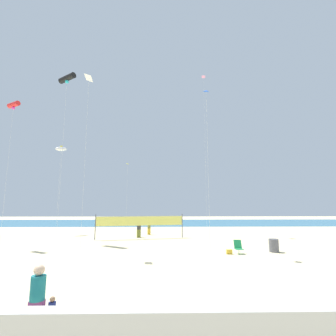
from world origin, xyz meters
TOP-DOWN VIEW (x-y plane):
  - ground_plane at (0.00, 0.00)m, footprint 120.00×120.00m
  - ocean_band at (0.00, 33.75)m, footprint 120.00×20.00m
  - boardwalk_ledge at (0.00, -9.44)m, footprint 28.00×0.44m
  - mother_figure at (-2.02, -8.07)m, footprint 0.38×0.38m
  - toddler_figure at (-1.65, -8.01)m, footprint 0.19×0.19m
  - beachgoer_olive_shirt at (-0.24, 13.52)m, footprint 0.35×0.35m
  - beachgoer_charcoal_shirt at (-1.16, 11.03)m, footprint 0.41×0.41m
  - folding_beach_chair at (6.50, 2.29)m, footprint 0.52×0.65m
  - trash_barrel at (9.17, 2.78)m, footprint 0.66×0.66m
  - volleyball_net at (-0.91, 10.00)m, footprint 8.53×1.85m
  - beach_handbag at (5.81, 2.10)m, footprint 0.38×0.19m
  - kite_white_diamond at (-4.41, 2.88)m, footprint 0.88×0.89m
  - kite_blue_diamond at (4.61, 2.60)m, footprint 0.46×0.46m
  - kite_black_tube at (-8.77, 9.21)m, footprint 2.18×1.77m
  - kite_red_tube at (-12.02, 6.03)m, footprint 1.39×1.06m
  - kite_pink_diamond at (6.56, 14.65)m, footprint 0.68×0.68m
  - kite_white_inflatable at (-11.37, 15.15)m, footprint 1.40×1.51m
  - kite_yellow_diamond at (-3.51, 18.28)m, footprint 0.48×0.48m

SIDE VIEW (x-z plane):
  - ground_plane at x=0.00m, z-range 0.00..0.00m
  - ocean_band at x=0.00m, z-range 0.00..0.01m
  - beach_handbag at x=5.81m, z-range 0.00..0.30m
  - toddler_figure at x=-1.65m, z-range 0.03..0.86m
  - trash_barrel at x=9.17m, z-range 0.00..0.90m
  - folding_beach_chair at x=6.50m, z-range 0.02..0.91m
  - boardwalk_ledge at x=0.00m, z-range 0.00..1.05m
  - beachgoer_olive_shirt at x=-0.24m, z-range 0.05..1.57m
  - mother_figure at x=-2.02m, z-range 0.06..1.72m
  - beachgoer_charcoal_shirt at x=-1.16m, z-range 0.06..1.85m
  - volleyball_net at x=-0.91m, z-range 0.44..2.84m
  - kite_yellow_diamond at x=-3.51m, z-range 3.92..12.94m
  - kite_white_inflatable at x=-11.37m, z-range 4.89..15.53m
  - kite_blue_diamond at x=4.61m, z-range 5.33..17.39m
  - kite_red_tube at x=-12.02m, z-range 5.91..18.28m
  - kite_white_diamond at x=-4.41m, z-range 6.24..19.56m
  - kite_black_tube at x=-8.77m, z-range 8.04..24.79m
  - kite_pink_diamond at x=6.56m, z-range 8.94..28.92m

